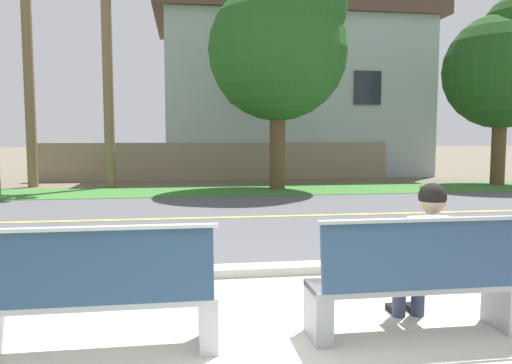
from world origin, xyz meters
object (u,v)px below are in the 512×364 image
(seated_person_white, at_px, (425,250))
(bench_left, at_px, (98,298))
(bench_right, at_px, (418,283))
(shade_tree_left, at_px, (283,40))
(shade_tree_centre, at_px, (507,62))

(seated_person_white, bearing_deg, bench_left, -176.30)
(bench_right, xyz_separation_m, seated_person_white, (0.14, 0.17, 0.22))
(bench_left, bearing_deg, shade_tree_left, 72.10)
(bench_left, xyz_separation_m, bench_right, (2.47, 0.00, 0.00))
(bench_left, height_order, shade_tree_left, shade_tree_left)
(bench_right, relative_size, seated_person_white, 1.39)
(seated_person_white, xyz_separation_m, shade_tree_left, (1.01, 11.05, 3.83))
(shade_tree_centre, bearing_deg, shade_tree_left, -177.61)
(bench_left, xyz_separation_m, shade_tree_left, (3.62, 11.22, 4.05))
(shade_tree_left, xyz_separation_m, shade_tree_centre, (7.60, 0.32, -0.44))
(bench_right, bearing_deg, bench_left, 180.00)
(bench_left, bearing_deg, shade_tree_centre, 45.77)
(bench_left, distance_m, shade_tree_centre, 16.50)
(shade_tree_centre, bearing_deg, seated_person_white, -127.15)
(seated_person_white, bearing_deg, shade_tree_left, 84.80)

